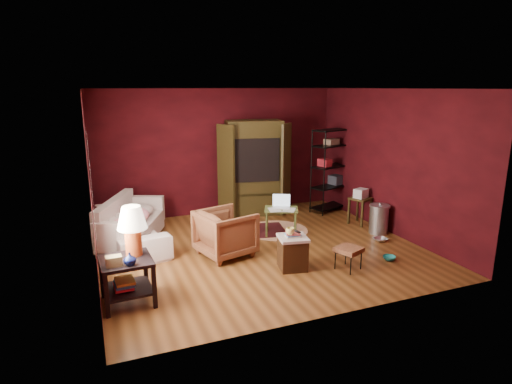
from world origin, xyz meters
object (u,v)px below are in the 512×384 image
at_px(armchair, 226,231).
at_px(wire_shelving, 331,167).
at_px(hamper, 293,252).
at_px(laptop_desk, 281,211).
at_px(sofa, 129,223).
at_px(tv_armoire, 254,166).
at_px(side_table, 129,246).

height_order(armchair, wire_shelving, wire_shelving).
xyz_separation_m(hamper, laptop_desk, (0.50, 1.51, 0.21)).
bearing_deg(wire_shelving, laptop_desk, -166.73).
xyz_separation_m(armchair, wire_shelving, (3.09, 1.72, 0.61)).
height_order(hamper, wire_shelving, wire_shelving).
bearing_deg(wire_shelving, armchair, -170.53).
relative_size(sofa, wire_shelving, 1.15).
distance_m(sofa, armchair, 1.84).
distance_m(hamper, wire_shelving, 3.58).
bearing_deg(tv_armoire, hamper, -89.74).
distance_m(sofa, side_table, 2.19).
bearing_deg(wire_shelving, sofa, 168.26).
bearing_deg(hamper, wire_shelving, 49.43).
xyz_separation_m(armchair, tv_armoire, (1.37, 2.16, 0.66)).
xyz_separation_m(side_table, hamper, (2.48, 0.13, -0.50)).
distance_m(side_table, wire_shelving, 5.52).
xyz_separation_m(sofa, laptop_desk, (2.80, -0.52, 0.06)).
distance_m(tv_armoire, wire_shelving, 1.78).
relative_size(sofa, side_table, 1.68).
relative_size(armchair, side_table, 0.67).
distance_m(hamper, tv_armoire, 3.25).
bearing_deg(tv_armoire, wire_shelving, -3.81).
distance_m(armchair, side_table, 2.01).
height_order(sofa, hamper, sofa).
bearing_deg(armchair, tv_armoire, -47.40).
height_order(sofa, laptop_desk, sofa).
relative_size(side_table, hamper, 2.11).
distance_m(sofa, tv_armoire, 3.12).
distance_m(laptop_desk, tv_armoire, 1.70).
height_order(sofa, armchair, armchair).
distance_m(hamper, laptop_desk, 1.60).
bearing_deg(sofa, laptop_desk, -109.96).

